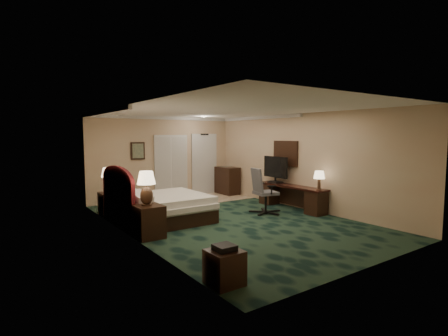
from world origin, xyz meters
TOP-DOWN VIEW (x-y plane):
  - floor at (0.00, 0.00)m, footprint 5.00×7.50m
  - ceiling at (0.00, 0.00)m, footprint 5.00×7.50m
  - wall_back at (0.00, 3.75)m, footprint 5.00×0.00m
  - wall_front at (0.00, -3.75)m, footprint 5.00×0.00m
  - wall_left at (-2.50, 0.00)m, footprint 0.00×7.50m
  - wall_right at (2.50, 0.00)m, footprint 0.00×7.50m
  - crown_molding at (0.00, 0.00)m, footprint 5.00×7.50m
  - tile_patch at (0.90, 2.90)m, footprint 3.20×1.70m
  - headboard at (-2.44, 1.00)m, footprint 0.12×2.00m
  - entry_door at (1.55, 3.72)m, footprint 1.02×0.06m
  - closet_doors at (0.25, 3.71)m, footprint 1.20×0.06m
  - wall_art at (-0.90, 3.71)m, footprint 0.45×0.06m
  - wall_mirror at (2.46, 0.60)m, footprint 0.05×0.95m
  - bed at (-1.39, 0.86)m, footprint 2.02×1.87m
  - nightstand_near at (-2.21, -0.20)m, footprint 0.53×0.61m
  - nightstand_far at (-2.24, 2.31)m, footprint 0.47×0.54m
  - lamp_near at (-2.24, -0.20)m, footprint 0.39×0.39m
  - lamp_far at (-2.26, 2.29)m, footprint 0.44×0.44m
  - bed_bench at (-0.24, 1.06)m, footprint 0.61×1.34m
  - side_table at (-2.24, -2.96)m, footprint 0.45×0.45m
  - desk at (2.23, 0.12)m, footprint 0.50×2.32m
  - tv at (2.24, 0.79)m, footprint 0.14×1.02m
  - desk_lamp at (2.20, -0.89)m, footprint 0.35×0.35m
  - desk_chair at (1.22, 0.07)m, footprint 0.83×0.79m
  - minibar at (2.20, 3.20)m, footprint 0.51×0.91m

SIDE VIEW (x-z plane):
  - floor at x=0.00m, z-range 0.00..0.00m
  - tile_patch at x=0.90m, z-range 0.00..0.01m
  - bed_bench at x=-0.24m, z-range 0.00..0.44m
  - side_table at x=-2.24m, z-range 0.00..0.49m
  - nightstand_far at x=-2.24m, z-range 0.00..0.59m
  - bed at x=-1.39m, z-range 0.00..0.64m
  - nightstand_near at x=-2.21m, z-range 0.00..0.67m
  - desk at x=2.23m, z-range 0.00..0.67m
  - minibar at x=2.20m, z-range 0.00..0.96m
  - desk_chair at x=1.22m, z-range 0.00..1.23m
  - headboard at x=-2.44m, z-range 0.00..1.40m
  - lamp_far at x=-2.26m, z-range 0.59..1.25m
  - desk_lamp at x=2.20m, z-range 0.67..1.18m
  - lamp_near at x=-2.24m, z-range 0.67..1.37m
  - entry_door at x=1.55m, z-range -0.04..2.14m
  - closet_doors at x=0.25m, z-range 0.00..2.10m
  - tv at x=2.24m, z-range 0.67..1.46m
  - wall_back at x=0.00m, z-range 0.00..2.70m
  - wall_front at x=0.00m, z-range 0.00..2.70m
  - wall_left at x=-2.50m, z-range 0.00..2.70m
  - wall_right at x=2.50m, z-range 0.00..2.70m
  - wall_mirror at x=2.46m, z-range 1.18..1.93m
  - wall_art at x=-0.90m, z-range 1.33..1.88m
  - crown_molding at x=0.00m, z-range 2.60..2.70m
  - ceiling at x=0.00m, z-range 2.70..2.70m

